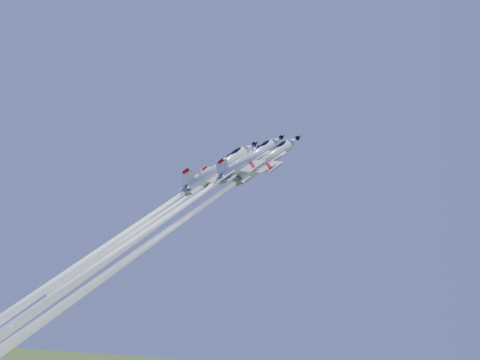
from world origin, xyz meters
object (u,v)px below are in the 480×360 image
(jet_left, at_px, (171,209))
(jet_right, at_px, (154,227))
(jet_lead, at_px, (160,236))
(jet_slot, at_px, (98,252))

(jet_left, height_order, jet_right, jet_right)
(jet_lead, distance_m, jet_left, 8.66)
(jet_lead, xyz_separation_m, jet_left, (-1.04, 6.72, 5.36))
(jet_lead, bearing_deg, jet_slot, -97.19)
(jet_slot, bearing_deg, jet_right, 59.73)
(jet_left, bearing_deg, jet_right, -38.28)
(jet_left, xyz_separation_m, jet_slot, (-7.31, -13.78, -8.12))
(jet_left, relative_size, jet_right, 0.77)
(jet_slot, bearing_deg, jet_left, 104.65)
(jet_lead, bearing_deg, jet_left, 141.42)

